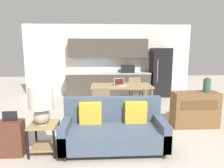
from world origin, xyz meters
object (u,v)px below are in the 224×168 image
(couch, at_px, (114,130))
(suitcase, at_px, (12,138))
(dining_chair_far_right, at_px, (135,89))
(dining_chair_near_left, at_px, (102,102))
(side_table, at_px, (44,133))
(refrigerator, at_px, (160,72))
(table_lamp, at_px, (41,102))
(dining_table, at_px, (121,87))
(laptop, at_px, (120,84))
(credenza, at_px, (195,109))
(vase, at_px, (207,85))

(couch, bearing_deg, suitcase, -174.00)
(dining_chair_far_right, bearing_deg, couch, -111.53)
(dining_chair_near_left, bearing_deg, side_table, 63.17)
(refrigerator, xyz_separation_m, couch, (-2.02, -4.03, -0.56))
(table_lamp, bearing_deg, dining_table, 55.90)
(dining_chair_far_right, bearing_deg, dining_chair_near_left, -130.17)
(dining_chair_far_right, bearing_deg, laptop, -129.71)
(dining_chair_far_right, distance_m, dining_chair_near_left, 1.87)
(couch, height_order, table_lamp, table_lamp)
(dining_chair_near_left, height_order, suitcase, dining_chair_near_left)
(credenza, distance_m, dining_chair_far_right, 2.26)
(side_table, relative_size, suitcase, 0.68)
(dining_table, distance_m, laptop, 0.13)
(couch, distance_m, laptop, 2.18)
(table_lamp, xyz_separation_m, suitcase, (-0.51, -0.04, -0.60))
(dining_chair_near_left, bearing_deg, couch, 104.53)
(vase, bearing_deg, dining_chair_far_right, 122.68)
(dining_table, bearing_deg, couch, -99.37)
(side_table, xyz_separation_m, credenza, (3.12, 1.02, 0.05))
(side_table, height_order, dining_chair_far_right, dining_chair_far_right)
(credenza, height_order, vase, vase)
(dining_chair_far_right, xyz_separation_m, laptop, (-0.58, -0.82, 0.32))
(table_lamp, height_order, dining_chair_far_right, table_lamp)
(couch, distance_m, side_table, 1.20)
(table_lamp, height_order, suitcase, table_lamp)
(dining_chair_near_left, bearing_deg, refrigerator, -123.45)
(refrigerator, bearing_deg, credenza, -91.67)
(couch, height_order, dining_chair_near_left, couch)
(suitcase, bearing_deg, vase, 15.96)
(dining_table, xyz_separation_m, laptop, (-0.04, -0.06, 0.11))
(dining_chair_far_right, bearing_deg, refrigerator, 39.99)
(side_table, relative_size, table_lamp, 0.79)
(refrigerator, bearing_deg, table_lamp, -127.65)
(dining_chair_far_right, bearing_deg, side_table, -129.12)
(table_lamp, height_order, laptop, table_lamp)
(couch, height_order, suitcase, couch)
(vase, relative_size, suitcase, 0.42)
(vase, height_order, laptop, vase)
(credenza, bearing_deg, laptop, 143.50)
(vase, xyz_separation_m, laptop, (-1.86, 1.18, -0.15))
(dining_table, height_order, side_table, dining_table)
(side_table, bearing_deg, laptop, 55.63)
(table_lamp, relative_size, credenza, 0.64)
(dining_chair_near_left, bearing_deg, suitcase, 53.02)
(vase, relative_size, laptop, 0.82)
(credenza, height_order, dining_chair_far_right, dining_chair_far_right)
(table_lamp, distance_m, dining_chair_near_left, 1.90)
(credenza, height_order, dining_chair_near_left, dining_chair_near_left)
(dining_table, height_order, laptop, laptop)
(credenza, height_order, suitcase, credenza)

